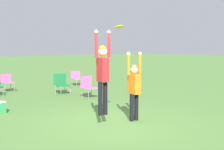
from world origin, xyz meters
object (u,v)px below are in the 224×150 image
camping_chair_3 (62,83)px  camping_chair_4 (88,85)px  camping_chair_1 (77,77)px  person_defending (134,85)px  camping_chair_2 (7,81)px  frisbee (119,27)px  person_jumping (103,70)px

camping_chair_3 → camping_chair_4: (0.32, -1.60, 0.02)m
camping_chair_3 → camping_chair_1: bearing=-118.6°
person_defending → camping_chair_3: person_defending is taller
camping_chair_3 → camping_chair_2: bearing=-36.5°
camping_chair_3 → camping_chair_4: size_ratio=1.00×
person_defending → frisbee: bearing=-71.7°
person_jumping → person_defending: size_ratio=1.16×
camping_chair_3 → camping_chair_4: 1.64m
person_jumping → frisbee: frisbee is taller
person_defending → camping_chair_2: 7.94m
person_defending → camping_chair_3: (0.94, 5.69, -0.52)m
person_defending → camping_chair_3: size_ratio=2.17×
camping_chair_2 → camping_chair_3: 2.74m
camping_chair_4 → person_jumping: bearing=56.2°
frisbee → person_jumping: bearing=141.0°
camping_chair_1 → person_jumping: bearing=73.6°
person_jumping → camping_chair_2: 7.78m
camping_chair_1 → camping_chair_2: camping_chair_2 is taller
person_jumping → camping_chair_1: 8.71m
person_defending → camping_chair_1: (3.09, 7.81, -0.57)m
person_jumping → person_defending: bearing=-90.0°
camping_chair_3 → camping_chair_4: same height
person_defending → camping_chair_1: person_defending is taller
person_defending → camping_chair_2: (-0.70, 7.89, -0.51)m
camping_chair_1 → camping_chair_2: 3.79m
person_defending → camping_chair_4: (1.26, 4.09, -0.50)m
frisbee → camping_chair_3: (1.58, 5.78, -2.11)m
person_jumping → person_defending: (0.98, -0.18, -0.47)m
frisbee → camping_chair_2: frisbee is taller
camping_chair_1 → camping_chair_3: (-2.16, -2.12, 0.05)m
frisbee → camping_chair_4: (1.91, 4.18, -2.09)m
camping_chair_2 → person_defending: bearing=91.7°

